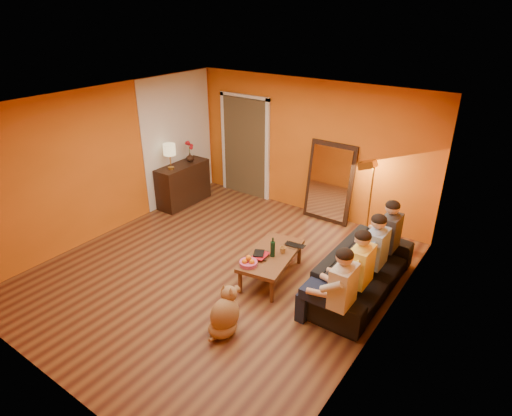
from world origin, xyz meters
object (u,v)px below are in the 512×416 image
Objects in this scene: mirror_frame at (330,182)px; wine_bottle at (273,247)px; laptop at (294,247)px; vase at (190,157)px; person_far_right at (389,238)px; person_far_left at (342,293)px; coffee_table at (271,265)px; person_mid_left at (360,272)px; floor_lamp at (370,202)px; tumbler at (283,250)px; sideboard at (183,184)px; dog at (225,312)px; table_lamp at (170,157)px; sofa at (362,272)px; person_mid_right at (376,254)px.

wine_bottle is (0.26, -2.35, -0.18)m from mirror_frame.
vase is at bearing 152.87° from laptop.
person_far_left is at bearing -90.00° from person_far_right.
mirror_frame reaches higher than laptop.
vase is at bearing 144.08° from coffee_table.
mirror_frame is 2.77m from person_mid_left.
tumbler is (-0.61, -1.84, -0.25)m from floor_lamp.
floor_lamp is 2.12m from wine_bottle.
sideboard is 4.10m from dog.
dog is 0.52× the size of person_far_left.
person_mid_left is at bearing -15.17° from sideboard.
floor_lamp reaches higher than sideboard.
table_lamp is 3.99m from dog.
coffee_table is 1.43m from person_mid_left.
person_mid_left is at bearing -11.44° from table_lamp.
table_lamp is 0.80× the size of dog.
sofa is 1.08m from laptop.
person_mid_left is (0.65, -1.92, -0.11)m from floor_lamp.
tumbler is at bearing 67.62° from wine_bottle.
wine_bottle is at bearing -115.72° from laptop.
floor_lamp is 3.38m from dog.
floor_lamp is at bearing 104.67° from person_far_left.
table_lamp is at bearing 153.14° from coffee_table.
coffee_table is 1.55m from person_mid_right.
laptop is 1.80× the size of vase.
person_mid_right reaches higher than sideboard.
wine_bottle is (0.05, -0.05, 0.37)m from coffee_table.
laptop is at bearing -168.88° from person_mid_right.
dog is 1.48m from person_far_left.
person_mid_left is at bearing -90.00° from person_far_right.
coffee_table is 0.37m from wine_bottle.
laptop is at bearing -146.68° from person_far_right.
dog is 0.52× the size of person_mid_left.
tumbler is (3.12, -0.80, -0.64)m from table_lamp.
mirror_frame is at bearing 85.33° from coffee_table.
sofa is (4.24, -0.43, -0.79)m from table_lamp.
mirror_frame reaches higher than person_far_left.
table_lamp is 1.61× the size of laptop.
wine_bottle is at bearing -83.78° from mirror_frame.
person_mid_right is 1.47m from wine_bottle.
vase is (0.00, 0.25, 0.51)m from sideboard.
mirror_frame is at bearing 93.49° from laptop.
person_far_left is at bearing -90.00° from person_mid_left.
person_mid_right is at bearing 13.26° from coffee_table.
dog reaches higher than laptop.
person_mid_right is (1.18, 1.94, 0.29)m from dog.
sideboard reaches higher than coffee_table.
mirror_frame reaches higher than dog.
sofa is at bearing -142.43° from person_mid_right.
person_far_left is (1.18, 0.84, 0.29)m from dog.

